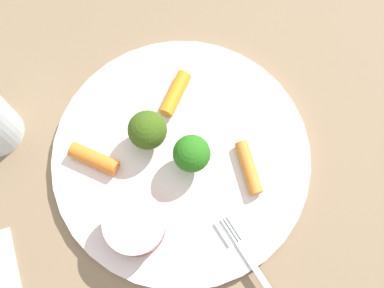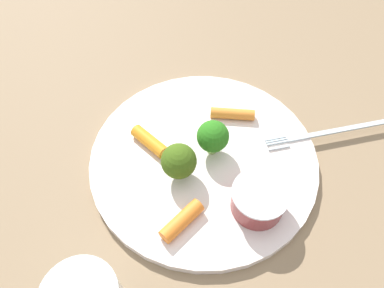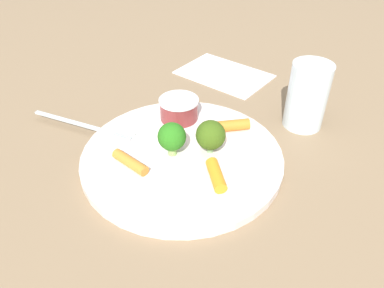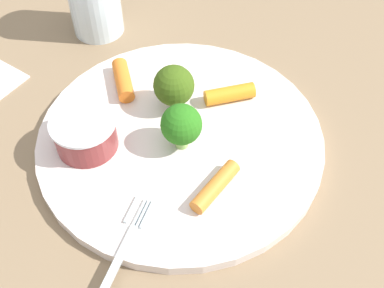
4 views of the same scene
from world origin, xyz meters
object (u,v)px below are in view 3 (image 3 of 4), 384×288
at_px(carrot_stick_2, 232,125).
at_px(drinking_glass, 307,96).
at_px(sauce_cup, 179,109).
at_px(broccoli_floret_1, 172,137).
at_px(carrot_stick_1, 130,162).
at_px(fork, 83,125).
at_px(carrot_stick_0, 216,175).
at_px(napkin, 224,74).
at_px(broccoli_floret_0, 211,135).
at_px(plate, 182,157).

distance_m(carrot_stick_2, drinking_glass, 0.12).
xyz_separation_m(sauce_cup, drinking_glass, (-0.17, -0.10, 0.02)).
xyz_separation_m(broccoli_floret_1, carrot_stick_1, (0.03, 0.05, -0.02)).
bearing_deg(fork, carrot_stick_0, 178.03).
height_order(sauce_cup, drinking_glass, drinking_glass).
distance_m(sauce_cup, napkin, 0.19).
bearing_deg(napkin, carrot_stick_2, 118.55).
bearing_deg(carrot_stick_2, carrot_stick_1, 60.16).
height_order(broccoli_floret_0, carrot_stick_0, broccoli_floret_0).
distance_m(broccoli_floret_0, napkin, 0.26).
bearing_deg(napkin, carrot_stick_1, 92.91).
xyz_separation_m(broccoli_floret_0, fork, (0.20, 0.04, -0.03)).
bearing_deg(carrot_stick_1, plate, -128.68).
distance_m(carrot_stick_1, drinking_glass, 0.28).
relative_size(broccoli_floret_1, drinking_glass, 0.47).
relative_size(carrot_stick_2, napkin, 0.32).
distance_m(fork, drinking_glass, 0.34).
bearing_deg(carrot_stick_1, carrot_stick_0, -163.71).
bearing_deg(plate, napkin, -76.81).
relative_size(plate, carrot_stick_1, 4.87).
xyz_separation_m(carrot_stick_0, fork, (0.23, -0.01, -0.01)).
bearing_deg(napkin, broccoli_floret_0, 111.25).
relative_size(broccoli_floret_0, broccoli_floret_1, 1.01).
xyz_separation_m(sauce_cup, carrot_stick_1, (-0.00, 0.13, -0.01)).
bearing_deg(carrot_stick_0, broccoli_floret_1, -13.04).
height_order(carrot_stick_0, drinking_glass, drinking_glass).
bearing_deg(carrot_stick_2, sauce_cup, 7.09).
bearing_deg(broccoli_floret_1, carrot_stick_2, -116.96).
height_order(broccoli_floret_0, carrot_stick_1, broccoli_floret_0).
relative_size(sauce_cup, carrot_stick_1, 1.07).
bearing_deg(carrot_stick_2, drinking_glass, -134.46).
distance_m(sauce_cup, broccoli_floret_1, 0.09).
relative_size(fork, napkin, 1.05).
height_order(carrot_stick_1, carrot_stick_2, carrot_stick_2).
bearing_deg(fork, sauce_cup, -141.86).
height_order(plate, fork, fork).
distance_m(carrot_stick_0, drinking_glass, 0.21).
xyz_separation_m(sauce_cup, fork, (0.12, 0.09, -0.02)).
distance_m(broccoli_floret_0, drinking_glass, 0.17).
distance_m(plate, carrot_stick_1, 0.07).
height_order(broccoli_floret_0, fork, broccoli_floret_0).
relative_size(carrot_stick_2, drinking_glass, 0.52).
relative_size(carrot_stick_0, fork, 0.29).
xyz_separation_m(carrot_stick_2, fork, (0.20, 0.10, -0.01)).
distance_m(carrot_stick_0, carrot_stick_1, 0.12).
bearing_deg(sauce_cup, plate, 123.63).
distance_m(carrot_stick_0, fork, 0.23).
distance_m(sauce_cup, fork, 0.15).
bearing_deg(plate, broccoli_floret_1, 32.93).
height_order(carrot_stick_2, napkin, carrot_stick_2).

